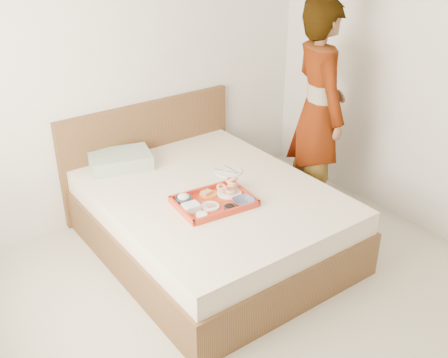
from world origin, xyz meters
name	(u,v)px	position (x,y,z in m)	size (l,w,h in m)	color
ground	(283,324)	(0.00, 0.00, 0.00)	(3.50, 4.00, 0.01)	beige
wall_back	(128,64)	(0.00, 2.00, 1.30)	(3.50, 0.01, 2.60)	silver
bed	(211,219)	(0.12, 1.00, 0.27)	(1.65, 2.00, 0.53)	brown
headboard	(149,153)	(0.12, 1.97, 0.47)	(1.65, 0.06, 0.95)	brown
pillow	(120,160)	(-0.25, 1.77, 0.59)	(0.49, 0.34, 0.12)	#99AD94
tray	(214,201)	(0.02, 0.81, 0.55)	(0.54, 0.40, 0.05)	red
prawn_plate	(229,193)	(0.18, 0.85, 0.55)	(0.19, 0.19, 0.01)	white
navy_bowl_big	(243,202)	(0.18, 0.67, 0.56)	(0.15, 0.15, 0.04)	#162142
sauce_dish	(230,208)	(0.05, 0.66, 0.56)	(0.08, 0.08, 0.03)	black
meat_plate	(210,206)	(-0.04, 0.77, 0.55)	(0.13, 0.13, 0.01)	white
bread_plate	(208,194)	(0.05, 0.93, 0.55)	(0.13, 0.13, 0.01)	orange
salad_bowl	(184,199)	(-0.15, 0.95, 0.56)	(0.12, 0.12, 0.04)	#162142
plastic_tub	(191,207)	(-0.18, 0.81, 0.57)	(0.11, 0.09, 0.05)	silver
cheese_round	(202,216)	(-0.17, 0.69, 0.56)	(0.08, 0.08, 0.03)	white
dinner_plate	(228,171)	(0.41, 1.16, 0.54)	(0.22, 0.22, 0.01)	white
person	(318,111)	(1.21, 0.99, 0.93)	(0.68, 0.44, 1.85)	white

